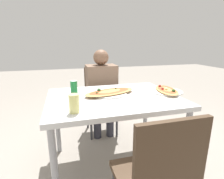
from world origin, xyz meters
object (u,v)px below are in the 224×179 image
object	(u,v)px
chair_far_seated	(100,97)
soda_can	(74,87)
pizza_main	(110,92)
dining_table	(113,104)
drink_glass	(74,104)
chair_near_camera	(156,177)
pizza_second	(167,90)
person_seated	(102,87)

from	to	relation	value
chair_far_seated	soda_can	distance (m)	0.75
chair_far_seated	soda_can	size ratio (longest dim) A/B	7.11
pizza_main	dining_table	bearing A→B (deg)	-78.75
chair_far_seated	drink_glass	bearing A→B (deg)	69.31
chair_near_camera	soda_can	distance (m)	1.08
pizza_main	drink_glass	size ratio (longest dim) A/B	4.15
pizza_second	chair_near_camera	bearing A→B (deg)	-124.50
chair_far_seated	person_seated	size ratio (longest dim) A/B	0.79
chair_near_camera	pizza_main	distance (m)	0.89
dining_table	soda_can	world-z (taller)	soda_can
dining_table	pizza_main	bearing A→B (deg)	101.25
person_seated	drink_glass	world-z (taller)	person_seated
dining_table	soda_can	distance (m)	0.42
person_seated	pizza_second	bearing A→B (deg)	127.91
drink_glass	dining_table	bearing A→B (deg)	38.54
dining_table	pizza_second	size ratio (longest dim) A/B	2.77
dining_table	pizza_second	world-z (taller)	pizza_second
pizza_main	drink_glass	xyz separation A→B (m)	(-0.36, -0.37, 0.05)
chair_near_camera	person_seated	xyz separation A→B (m)	(0.00, 1.43, 0.17)
chair_near_camera	pizza_second	xyz separation A→B (m)	(0.52, 0.76, 0.26)
soda_can	chair_far_seated	bearing A→B (deg)	57.00
person_seated	drink_glass	size ratio (longest dim) A/B	8.39
chair_far_seated	person_seated	distance (m)	0.21
chair_near_camera	chair_far_seated	bearing A→B (deg)	89.84
chair_far_seated	drink_glass	world-z (taller)	chair_far_seated
pizza_main	pizza_second	world-z (taller)	pizza_main
chair_near_camera	pizza_second	distance (m)	0.96
dining_table	chair_far_seated	xyz separation A→B (m)	(0.03, 0.77, -0.17)
dining_table	chair_near_camera	distance (m)	0.79
person_seated	pizza_main	bearing A→B (deg)	85.46
chair_far_seated	pizza_second	xyz separation A→B (m)	(0.52, -0.78, 0.26)
person_seated	chair_far_seated	bearing A→B (deg)	-90.00
chair_far_seated	pizza_main	distance (m)	0.75
dining_table	pizza_second	distance (m)	0.56
chair_far_seated	pizza_second	distance (m)	0.97
soda_can	drink_glass	world-z (taller)	drink_glass
pizza_second	person_seated	bearing A→B (deg)	127.91
pizza_main	soda_can	size ratio (longest dim) A/B	4.47
dining_table	soda_can	xyz separation A→B (m)	(-0.34, 0.20, 0.13)
pizza_main	chair_near_camera	bearing A→B (deg)	-87.17
chair_near_camera	drink_glass	bearing A→B (deg)	130.03
soda_can	pizza_second	size ratio (longest dim) A/B	0.29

